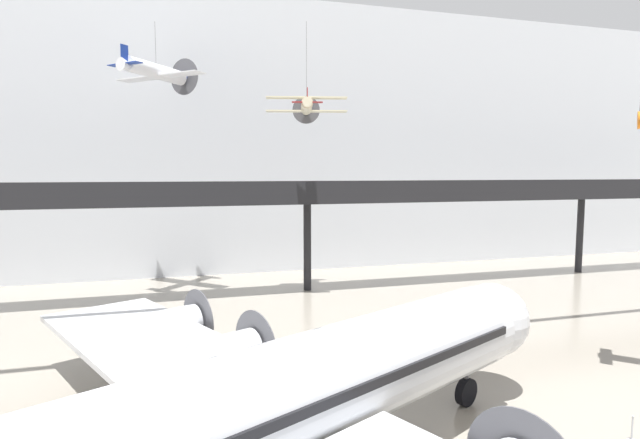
{
  "coord_description": "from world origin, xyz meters",
  "views": [
    {
      "loc": [
        -11.17,
        -13.51,
        10.79
      ],
      "look_at": [
        -4.69,
        9.26,
        8.52
      ],
      "focal_mm": 28.0,
      "sensor_mm": 36.0,
      "label": 1
    }
  ],
  "objects": [
    {
      "name": "hangar_back_wall",
      "position": [
        0.0,
        40.61,
        14.43
      ],
      "size": [
        140.0,
        3.0,
        28.86
      ],
      "color": "silver",
      "rests_on": "ground"
    },
    {
      "name": "mezzanine_walkway",
      "position": [
        0.0,
        28.95,
        8.35
      ],
      "size": [
        110.0,
        3.2,
        10.01
      ],
      "color": "black",
      "rests_on": "ground"
    },
    {
      "name": "airliner_silver_main",
      "position": [
        -9.18,
        0.89,
        3.6
      ],
      "size": [
        29.31,
        34.55,
        10.52
      ],
      "rotation": [
        0.0,
        0.0,
        0.45
      ],
      "color": "silver",
      "rests_on": "ground"
    },
    {
      "name": "suspended_plane_cream_biplane",
      "position": [
        -0.56,
        27.87,
        16.32
      ],
      "size": [
        6.91,
        5.73,
        8.13
      ],
      "rotation": [
        0.0,
        0.0,
        1.34
      ],
      "color": "beige"
    },
    {
      "name": "suspended_plane_white_twin",
      "position": [
        -12.68,
        31.48,
        19.15
      ],
      "size": [
        7.68,
        7.63,
        5.58
      ],
      "rotation": [
        0.0,
        0.0,
        0.81
      ],
      "color": "silver"
    },
    {
      "name": "stanchion_barrier",
      "position": [
        6.12,
        1.43,
        0.33
      ],
      "size": [
        0.36,
        0.36,
        1.08
      ],
      "color": "#B2B5BA",
      "rests_on": "ground"
    }
  ]
}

